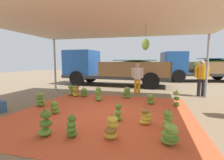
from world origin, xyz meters
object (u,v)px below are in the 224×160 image
(banana_bunch_2, at_px, (146,117))
(banana_bunch_4, at_px, (176,99))
(banana_bunch_10, at_px, (84,93))
(worker_0, at_px, (137,76))
(banana_bunch_3, at_px, (112,128))
(banana_bunch_7, at_px, (55,108))
(banana_bunch_6, at_px, (151,99))
(banana_bunch_1, at_px, (168,121))
(banana_bunch_14, at_px, (170,134))
(cargo_truck_far, at_px, (197,66))
(banana_bunch_5, at_px, (76,91))
(cargo_truck_main, at_px, (111,68))
(worker_1, at_px, (202,75))
(banana_bunch_15, at_px, (127,93))
(banana_bunch_0, at_px, (45,124))
(banana_bunch_13, at_px, (118,113))
(banana_bunch_12, at_px, (72,91))
(banana_bunch_9, at_px, (72,127))
(banana_bunch_8, at_px, (98,95))
(banana_bunch_11, at_px, (40,100))

(banana_bunch_2, xyz_separation_m, banana_bunch_4, (0.99, 2.08, 0.06))
(banana_bunch_2, bearing_deg, banana_bunch_10, 136.64)
(worker_0, bearing_deg, banana_bunch_4, -51.20)
(banana_bunch_2, distance_m, worker_0, 4.19)
(banana_bunch_3, height_order, banana_bunch_7, banana_bunch_3)
(banana_bunch_6, height_order, banana_bunch_7, same)
(banana_bunch_1, distance_m, banana_bunch_2, 0.59)
(banana_bunch_14, relative_size, cargo_truck_far, 0.07)
(banana_bunch_2, relative_size, banana_bunch_5, 0.84)
(banana_bunch_1, height_order, banana_bunch_10, banana_bunch_1)
(cargo_truck_main, height_order, worker_1, cargo_truck_main)
(banana_bunch_2, xyz_separation_m, banana_bunch_15, (-0.97, 3.01, 0.04))
(banana_bunch_5, bearing_deg, banana_bunch_7, -77.82)
(banana_bunch_0, height_order, banana_bunch_13, banana_bunch_0)
(banana_bunch_2, distance_m, cargo_truck_far, 11.48)
(banana_bunch_15, bearing_deg, banana_bunch_10, -172.57)
(banana_bunch_6, xyz_separation_m, cargo_truck_main, (-2.78, 4.80, 1.00))
(banana_bunch_3, relative_size, banana_bunch_14, 1.14)
(cargo_truck_far, distance_m, worker_0, 7.99)
(banana_bunch_0, relative_size, banana_bunch_5, 1.10)
(banana_bunch_12, distance_m, worker_1, 6.12)
(banana_bunch_15, bearing_deg, banana_bunch_1, -65.39)
(banana_bunch_15, bearing_deg, banana_bunch_9, -97.07)
(banana_bunch_10, relative_size, worker_1, 0.27)
(worker_1, bearing_deg, banana_bunch_1, -111.80)
(banana_bunch_8, height_order, worker_0, worker_0)
(banana_bunch_9, relative_size, cargo_truck_far, 0.08)
(banana_bunch_1, relative_size, banana_bunch_15, 0.95)
(banana_bunch_8, height_order, cargo_truck_far, cargo_truck_far)
(banana_bunch_0, height_order, banana_bunch_14, banana_bunch_0)
(worker_1, bearing_deg, banana_bunch_9, -125.23)
(banana_bunch_2, relative_size, banana_bunch_12, 0.87)
(cargo_truck_main, relative_size, worker_1, 4.32)
(cargo_truck_main, xyz_separation_m, worker_0, (2.08, -2.84, -0.29))
(banana_bunch_2, bearing_deg, worker_1, 61.24)
(banana_bunch_2, relative_size, banana_bunch_3, 0.88)
(banana_bunch_15, bearing_deg, banana_bunch_4, -25.44)
(banana_bunch_1, relative_size, banana_bunch_5, 0.94)
(banana_bunch_4, distance_m, banana_bunch_13, 2.64)
(banana_bunch_11, bearing_deg, banana_bunch_12, 85.59)
(banana_bunch_6, height_order, cargo_truck_main, cargo_truck_main)
(banana_bunch_9, xyz_separation_m, banana_bunch_12, (-2.12, 4.06, 0.00))
(banana_bunch_2, height_order, banana_bunch_4, banana_bunch_4)
(worker_0, bearing_deg, banana_bunch_2, -81.34)
(banana_bunch_2, relative_size, banana_bunch_13, 0.91)
(banana_bunch_3, distance_m, worker_1, 6.06)
(banana_bunch_9, height_order, worker_0, worker_0)
(banana_bunch_0, relative_size, banana_bunch_10, 1.34)
(banana_bunch_3, height_order, banana_bunch_9, banana_bunch_9)
(banana_bunch_6, distance_m, banana_bunch_14, 3.12)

